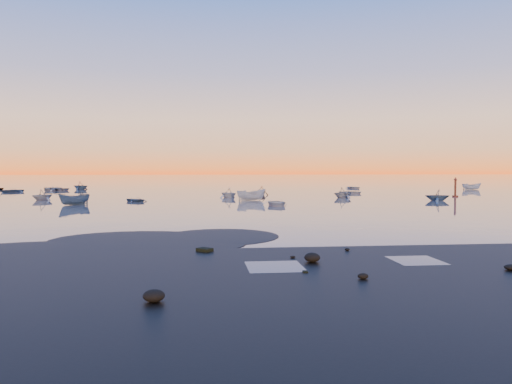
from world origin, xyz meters
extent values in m
plane|color=slate|center=(0.00, 100.00, 0.00)|extent=(600.00, 600.00, 0.00)
imported|color=beige|center=(1.96, 36.56, 0.00)|extent=(3.25, 4.60, 1.47)
imported|color=beige|center=(-0.61, 43.55, 0.00)|extent=(3.39, 3.12, 1.12)
cylinder|color=#4A1B10|center=(33.06, 42.47, 0.05)|extent=(0.85, 0.85, 0.28)
cylinder|color=#4A1B10|center=(33.06, 42.47, 1.23)|extent=(0.30, 0.30, 2.45)
cone|color=#4A1B10|center=(33.06, 42.47, 2.69)|extent=(0.57, 0.57, 0.47)
camera|label=1|loc=(-4.50, -27.83, 3.98)|focal=35.00mm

